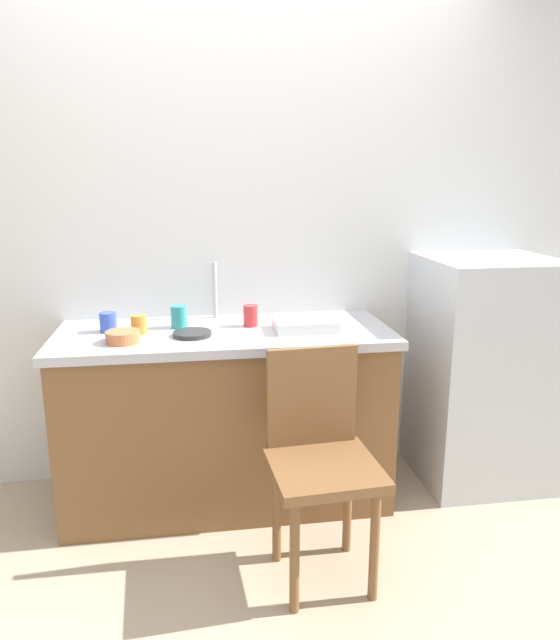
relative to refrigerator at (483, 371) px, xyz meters
name	(u,v)px	position (x,y,z in m)	size (l,w,h in m)	color
ground_plane	(254,582)	(-1.25, -0.66, -0.57)	(8.00, 8.00, 0.00)	tan
back_wall	(230,238)	(-1.25, 0.34, 0.66)	(4.80, 0.10, 2.46)	silver
cabinet_base	(227,419)	(-1.30, -0.01, -0.17)	(1.49, 0.60, 0.80)	brown
countertop	(225,334)	(-1.30, -0.01, 0.25)	(1.53, 0.64, 0.04)	#B7B7BC
faucet	(215,290)	(-1.33, 0.24, 0.41)	(0.02, 0.02, 0.28)	#B7B7BC
refrigerator	(483,371)	(0.00, 0.00, 0.00)	(0.62, 0.57, 1.15)	silver
chair	(320,454)	(-0.98, -0.62, -0.07)	(0.43, 0.43, 0.89)	brown
dish_tray	(305,325)	(-0.94, -0.07, 0.30)	(0.28, 0.20, 0.05)	white
terracotta_bowl	(123,337)	(-1.74, -0.15, 0.30)	(0.15, 0.15, 0.05)	#C67042
hotplate	(192,334)	(-1.45, -0.10, 0.28)	(0.17, 0.17, 0.02)	#2D2D2D
cup_orange	(139,324)	(-1.68, -0.01, 0.31)	(0.07, 0.07, 0.08)	orange
cup_blue	(108,322)	(-1.82, 0.03, 0.32)	(0.08, 0.08, 0.09)	blue
cup_teal	(179,317)	(-1.51, 0.06, 0.32)	(0.07, 0.07, 0.10)	teal
cup_red	(251,316)	(-1.17, 0.04, 0.32)	(0.07, 0.07, 0.10)	red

